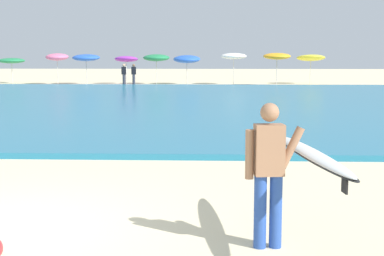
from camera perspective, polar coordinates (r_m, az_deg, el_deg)
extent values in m
plane|color=beige|center=(7.83, -19.05, -9.86)|extent=(160.00, 160.00, 0.00)
cube|color=teal|center=(26.09, -3.87, 2.68)|extent=(120.00, 28.00, 0.14)
cylinder|color=#284CA3|center=(6.71, 6.98, -8.49)|extent=(0.15, 0.15, 0.88)
cylinder|color=#284CA3|center=(6.74, 8.55, -8.42)|extent=(0.15, 0.15, 0.88)
cube|color=#9E7051|center=(6.56, 7.88, -2.23)|extent=(0.36, 0.26, 0.60)
sphere|color=#9E7051|center=(6.50, 7.95, 1.60)|extent=(0.22, 0.22, 0.22)
cylinder|color=#9E7051|center=(6.52, 5.90, -2.70)|extent=(0.10, 0.10, 0.58)
cylinder|color=#9E7051|center=(6.64, 10.13, -1.98)|extent=(0.32, 0.14, 0.51)
ellipsoid|color=white|center=(6.69, 12.03, -2.56)|extent=(0.60, 2.89, 0.12)
ellipsoid|color=black|center=(6.70, 12.03, -2.72)|extent=(0.63, 3.01, 0.07)
cube|color=black|center=(5.64, 15.34, -5.74)|extent=(0.04, 0.14, 0.14)
cylinder|color=beige|center=(46.00, -17.92, 5.42)|extent=(0.05, 0.05, 1.71)
ellipsoid|color=#23844C|center=(45.98, -17.96, 6.56)|extent=(2.05, 2.06, 0.45)
cylinder|color=beige|center=(43.56, -13.58, 5.66)|extent=(0.05, 0.05, 1.99)
ellipsoid|color=pink|center=(43.54, -13.63, 7.07)|extent=(1.71, 1.74, 0.63)
cylinder|color=beige|center=(43.34, -10.74, 5.70)|extent=(0.05, 0.05, 1.94)
ellipsoid|color=blue|center=(43.32, -10.78, 7.08)|extent=(2.09, 2.11, 0.63)
cylinder|color=beige|center=(43.21, -6.71, 5.71)|extent=(0.05, 0.05, 1.84)
ellipsoid|color=purple|center=(43.19, -6.73, 7.02)|extent=(1.80, 1.82, 0.56)
cylinder|color=beige|center=(42.77, -3.65, 5.78)|extent=(0.05, 0.05, 1.93)
ellipsoid|color=#23844C|center=(42.75, -3.66, 7.18)|extent=(2.02, 2.03, 0.59)
cylinder|color=beige|center=(42.57, -0.53, 5.72)|extent=(0.05, 0.05, 1.82)
ellipsoid|color=blue|center=(42.55, -0.53, 7.06)|extent=(2.05, 2.09, 0.74)
cylinder|color=beige|center=(42.42, 4.27, 5.85)|extent=(0.05, 0.05, 2.07)
ellipsoid|color=white|center=(42.40, 4.28, 7.34)|extent=(1.94, 1.96, 0.52)
cylinder|color=beige|center=(41.06, 8.65, 5.73)|extent=(0.05, 0.05, 2.06)
ellipsoid|color=#F4A31E|center=(41.04, 8.68, 7.27)|extent=(1.99, 2.01, 0.57)
cylinder|color=beige|center=(43.88, 12.02, 5.68)|extent=(0.05, 0.05, 1.93)
ellipsoid|color=yellow|center=(43.86, 12.05, 7.03)|extent=(2.16, 2.20, 0.66)
cylinder|color=#383842|center=(40.32, -5.97, 4.87)|extent=(0.20, 0.20, 0.84)
cube|color=black|center=(40.30, -5.98, 5.85)|extent=(0.32, 0.20, 0.54)
sphere|color=brown|center=(40.29, -5.99, 6.38)|extent=(0.20, 0.20, 0.20)
cylinder|color=#383842|center=(40.52, -6.97, 4.87)|extent=(0.20, 0.20, 0.84)
cube|color=black|center=(40.49, -6.99, 5.85)|extent=(0.32, 0.20, 0.54)
sphere|color=tan|center=(40.48, -7.00, 6.37)|extent=(0.20, 0.20, 0.20)
cylinder|color=#383842|center=(42.06, -6.92, 4.97)|extent=(0.20, 0.20, 0.84)
cube|color=white|center=(42.04, -6.94, 5.91)|extent=(0.32, 0.20, 0.54)
sphere|color=#9E7051|center=(42.03, -6.94, 6.41)|extent=(0.20, 0.20, 0.20)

